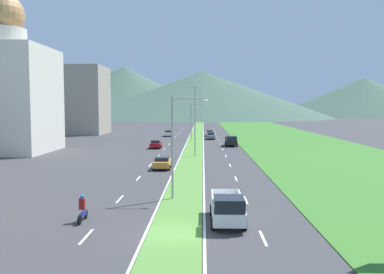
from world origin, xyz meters
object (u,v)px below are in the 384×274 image
at_px(car_5, 211,136).
at_px(pickup_truck_0, 231,141).
at_px(street_lamp_near, 177,140).
at_px(motorcycle_rider, 82,211).
at_px(car_1, 162,163).
at_px(street_lamp_mid, 193,117).
at_px(car_2, 210,133).
at_px(car_3, 156,144).
at_px(pickup_truck_1, 228,209).
at_px(car_0, 168,133).
at_px(street_lamp_far, 193,119).

relative_size(car_5, pickup_truck_0, 0.84).
bearing_deg(street_lamp_near, motorcycle_rider, -130.59).
bearing_deg(car_1, motorcycle_rider, 172.61).
xyz_separation_m(street_lamp_mid, car_2, (3.15, 42.08, -5.16)).
relative_size(street_lamp_near, car_5, 1.84).
height_order(car_2, car_3, car_2).
height_order(car_5, pickup_truck_1, pickup_truck_1).
distance_m(car_0, motorcycle_rider, 76.22).
distance_m(car_3, car_5, 23.00).
distance_m(pickup_truck_0, pickup_truck_1, 51.85).
relative_size(car_1, car_2, 0.99).
bearing_deg(car_2, motorcycle_rider, -7.04).
xyz_separation_m(street_lamp_far, motorcycle_rider, (-5.70, -64.04, -4.04)).
xyz_separation_m(car_0, car_3, (0.17, -29.09, -0.02)).
xyz_separation_m(street_lamp_mid, car_5, (3.23, 32.39, -5.15)).
relative_size(pickup_truck_1, motorcycle_rider, 2.70).
bearing_deg(pickup_truck_0, car_1, -19.67).
xyz_separation_m(car_2, motorcycle_rider, (-9.56, -77.42, -0.02)).
height_order(street_lamp_mid, motorcycle_rider, street_lamp_mid).
relative_size(street_lamp_near, pickup_truck_0, 1.54).
xyz_separation_m(street_lamp_near, car_0, (-6.50, 69.51, -4.06)).
xyz_separation_m(street_lamp_far, car_5, (3.94, 3.69, -4.00)).
bearing_deg(car_2, car_1, -6.89).
xyz_separation_m(street_lamp_mid, motorcycle_rider, (-6.40, -35.33, -5.18)).
bearing_deg(street_lamp_far, pickup_truck_1, -86.67).
bearing_deg(street_lamp_near, car_0, 95.34).
bearing_deg(motorcycle_rider, street_lamp_near, -40.59).
xyz_separation_m(street_lamp_mid, car_0, (-7.16, 40.88, -5.15)).
bearing_deg(car_5, car_2, -179.54).
bearing_deg(motorcycle_rider, car_1, -7.39).
bearing_deg(pickup_truck_1, car_0, -172.40).
xyz_separation_m(pickup_truck_1, motorcycle_rider, (-9.44, 0.21, -0.24)).
bearing_deg(street_lamp_far, street_lamp_near, -89.95).
bearing_deg(motorcycle_rider, car_5, -8.10).
bearing_deg(street_lamp_mid, street_lamp_near, -91.32).
bearing_deg(pickup_truck_0, street_lamp_mid, -22.72).
bearing_deg(car_1, car_3, 8.41).
relative_size(street_lamp_near, car_2, 1.88).
height_order(street_lamp_mid, car_1, street_lamp_mid).
bearing_deg(street_lamp_near, street_lamp_far, 90.05).
distance_m(car_1, pickup_truck_1, 24.08).
relative_size(car_0, pickup_truck_1, 0.78).
relative_size(street_lamp_mid, street_lamp_far, 1.29).
xyz_separation_m(car_0, pickup_truck_1, (10.20, -76.43, 0.21)).
xyz_separation_m(street_lamp_near, car_5, (3.89, 61.02, -4.06)).
bearing_deg(car_5, pickup_truck_0, 12.30).
relative_size(car_2, motorcycle_rider, 2.21).
height_order(street_lamp_mid, car_3, street_lamp_mid).
relative_size(street_lamp_far, pickup_truck_0, 1.50).
height_order(car_2, pickup_truck_1, pickup_truck_1).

